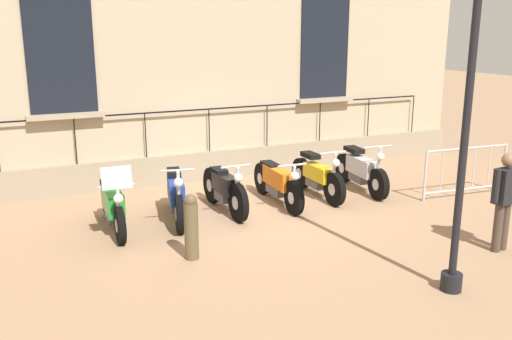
{
  "coord_description": "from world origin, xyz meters",
  "views": [
    {
      "loc": [
        9.37,
        -4.31,
        3.4
      ],
      "look_at": [
        0.16,
        0.0,
        0.8
      ],
      "focal_mm": 39.17,
      "sensor_mm": 36.0,
      "label": 1
    }
  ],
  "objects_px": {
    "motorcycle_yellow": "(317,177)",
    "motorcycle_silver": "(361,171)",
    "motorcycle_blue": "(176,196)",
    "motorcycle_orange": "(278,183)",
    "lamppost": "(472,59)",
    "crowd_barrier": "(466,170)",
    "bollard": "(191,226)",
    "motorcycle_black": "(225,190)",
    "pedestrian_standing": "(504,197)",
    "motorcycle_green": "(113,206)"
  },
  "relations": [
    {
      "from": "motorcycle_yellow",
      "to": "motorcycle_silver",
      "type": "bearing_deg",
      "value": 89.7
    },
    {
      "from": "motorcycle_blue",
      "to": "motorcycle_orange",
      "type": "distance_m",
      "value": 2.11
    },
    {
      "from": "motorcycle_blue",
      "to": "lamppost",
      "type": "xyz_separation_m",
      "value": [
        4.27,
        2.47,
        2.6
      ]
    },
    {
      "from": "crowd_barrier",
      "to": "bollard",
      "type": "xyz_separation_m",
      "value": [
        0.68,
        -6.16,
        -0.05
      ]
    },
    {
      "from": "motorcycle_black",
      "to": "bollard",
      "type": "bearing_deg",
      "value": -34.72
    },
    {
      "from": "lamppost",
      "to": "crowd_barrier",
      "type": "bearing_deg",
      "value": 133.08
    },
    {
      "from": "crowd_barrier",
      "to": "pedestrian_standing",
      "type": "distance_m",
      "value": 2.97
    },
    {
      "from": "lamppost",
      "to": "motorcycle_yellow",
      "type": "bearing_deg",
      "value": 172.27
    },
    {
      "from": "crowd_barrier",
      "to": "bollard",
      "type": "bearing_deg",
      "value": -83.67
    },
    {
      "from": "motorcycle_green",
      "to": "pedestrian_standing",
      "type": "relative_size",
      "value": 1.25
    },
    {
      "from": "motorcycle_silver",
      "to": "lamppost",
      "type": "relative_size",
      "value": 0.43
    },
    {
      "from": "motorcycle_yellow",
      "to": "motorcycle_silver",
      "type": "distance_m",
      "value": 1.08
    },
    {
      "from": "motorcycle_yellow",
      "to": "crowd_barrier",
      "type": "xyz_separation_m",
      "value": [
        1.27,
        2.77,
        0.15
      ]
    },
    {
      "from": "motorcycle_yellow",
      "to": "pedestrian_standing",
      "type": "distance_m",
      "value": 3.88
    },
    {
      "from": "motorcycle_black",
      "to": "motorcycle_orange",
      "type": "relative_size",
      "value": 0.92
    },
    {
      "from": "motorcycle_green",
      "to": "motorcycle_yellow",
      "type": "distance_m",
      "value": 4.22
    },
    {
      "from": "motorcycle_yellow",
      "to": "motorcycle_black",
      "type": "bearing_deg",
      "value": -87.42
    },
    {
      "from": "motorcycle_green",
      "to": "motorcycle_orange",
      "type": "height_order",
      "value": "motorcycle_green"
    },
    {
      "from": "motorcycle_black",
      "to": "bollard",
      "type": "distance_m",
      "value": 2.27
    },
    {
      "from": "motorcycle_silver",
      "to": "pedestrian_standing",
      "type": "xyz_separation_m",
      "value": [
        3.69,
        0.01,
        0.44
      ]
    },
    {
      "from": "motorcycle_black",
      "to": "pedestrian_standing",
      "type": "relative_size",
      "value": 1.26
    },
    {
      "from": "motorcycle_green",
      "to": "motorcycle_silver",
      "type": "relative_size",
      "value": 0.93
    },
    {
      "from": "motorcycle_black",
      "to": "motorcycle_silver",
      "type": "height_order",
      "value": "motorcycle_silver"
    },
    {
      "from": "motorcycle_black",
      "to": "pedestrian_standing",
      "type": "xyz_separation_m",
      "value": [
        3.6,
        3.19,
        0.44
      ]
    },
    {
      "from": "motorcycle_green",
      "to": "motorcycle_silver",
      "type": "distance_m",
      "value": 5.3
    },
    {
      "from": "motorcycle_green",
      "to": "bollard",
      "type": "bearing_deg",
      "value": 25.79
    },
    {
      "from": "motorcycle_blue",
      "to": "lamppost",
      "type": "height_order",
      "value": "lamppost"
    },
    {
      "from": "motorcycle_blue",
      "to": "pedestrian_standing",
      "type": "height_order",
      "value": "pedestrian_standing"
    },
    {
      "from": "motorcycle_green",
      "to": "crowd_barrier",
      "type": "distance_m",
      "value": 7.06
    },
    {
      "from": "motorcycle_yellow",
      "to": "pedestrian_standing",
      "type": "relative_size",
      "value": 1.29
    },
    {
      "from": "motorcycle_blue",
      "to": "motorcycle_black",
      "type": "xyz_separation_m",
      "value": [
        -0.06,
        0.97,
        -0.01
      ]
    },
    {
      "from": "motorcycle_green",
      "to": "pedestrian_standing",
      "type": "bearing_deg",
      "value": 56.97
    },
    {
      "from": "motorcycle_green",
      "to": "lamppost",
      "type": "bearing_deg",
      "value": 40.84
    },
    {
      "from": "motorcycle_silver",
      "to": "bollard",
      "type": "height_order",
      "value": "motorcycle_silver"
    },
    {
      "from": "crowd_barrier",
      "to": "pedestrian_standing",
      "type": "relative_size",
      "value": 1.3
    },
    {
      "from": "motorcycle_green",
      "to": "lamppost",
      "type": "xyz_separation_m",
      "value": [
        4.18,
        3.61,
        2.59
      ]
    },
    {
      "from": "lamppost",
      "to": "pedestrian_standing",
      "type": "distance_m",
      "value": 2.84
    },
    {
      "from": "motorcycle_blue",
      "to": "motorcycle_orange",
      "type": "height_order",
      "value": "motorcycle_blue"
    },
    {
      "from": "motorcycle_black",
      "to": "lamppost",
      "type": "relative_size",
      "value": 0.41
    },
    {
      "from": "motorcycle_green",
      "to": "motorcycle_silver",
      "type": "xyz_separation_m",
      "value": [
        -0.24,
        5.29,
        -0.01
      ]
    },
    {
      "from": "motorcycle_blue",
      "to": "motorcycle_yellow",
      "type": "bearing_deg",
      "value": 92.9
    },
    {
      "from": "motorcycle_silver",
      "to": "crowd_barrier",
      "type": "bearing_deg",
      "value": 53.17
    },
    {
      "from": "motorcycle_orange",
      "to": "lamppost",
      "type": "xyz_separation_m",
      "value": [
        4.36,
        0.36,
        2.61
      ]
    },
    {
      "from": "motorcycle_black",
      "to": "crowd_barrier",
      "type": "height_order",
      "value": "crowd_barrier"
    },
    {
      "from": "motorcycle_orange",
      "to": "bollard",
      "type": "xyz_separation_m",
      "value": [
        1.89,
        -2.43,
        0.09
      ]
    },
    {
      "from": "motorcycle_black",
      "to": "bollard",
      "type": "xyz_separation_m",
      "value": [
        1.86,
        -1.29,
        0.08
      ]
    },
    {
      "from": "pedestrian_standing",
      "to": "motorcycle_orange",
      "type": "bearing_deg",
      "value": -150.54
    },
    {
      "from": "motorcycle_blue",
      "to": "motorcycle_yellow",
      "type": "relative_size",
      "value": 1.01
    },
    {
      "from": "motorcycle_orange",
      "to": "motorcycle_silver",
      "type": "relative_size",
      "value": 1.03
    },
    {
      "from": "motorcycle_green",
      "to": "motorcycle_blue",
      "type": "distance_m",
      "value": 1.15
    }
  ]
}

